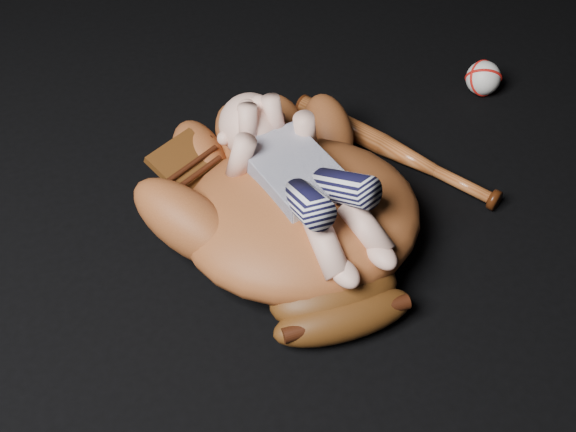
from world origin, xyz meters
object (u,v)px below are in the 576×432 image
Objects in this scene: newborn_baby at (305,178)px; baseball_bat at (394,150)px; baseball at (483,78)px; baseball_glove at (301,206)px.

newborn_baby reaches higher than baseball_bat.
baseball is (0.26, 0.13, 0.01)m from baseball_bat.
newborn_baby is 0.30m from baseball_bat.
baseball_bat is at bearing -152.33° from baseball.
baseball_glove is 7.72× the size of baseball.
newborn_baby is 0.92× the size of baseball_bat.
baseball_bat is (0.23, 0.15, -0.06)m from baseball_glove.
baseball_glove is 0.06m from newborn_baby.
baseball is (0.48, 0.28, -0.11)m from newborn_baby.
baseball_glove is 0.56m from baseball.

